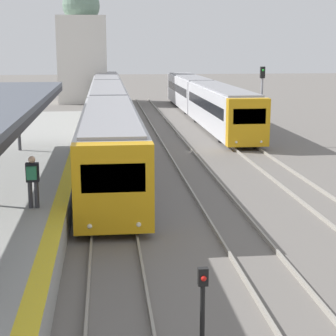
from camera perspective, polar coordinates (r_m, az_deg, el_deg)
person_on_platform at (r=18.02m, az=-13.60°, el=-0.96°), size 0.40×0.40×1.66m
train_near at (r=41.07m, az=-6.12°, el=6.28°), size 2.54×48.26×3.21m
train_far at (r=48.04m, az=3.55°, el=7.17°), size 2.49×31.38×3.19m
signal_post_near at (r=11.33m, az=3.54°, el=-13.30°), size 0.20×0.21×1.80m
signal_mast_far at (r=35.35m, az=9.50°, el=7.27°), size 0.28×0.29×4.80m
distant_domed_building at (r=62.71m, az=-8.69°, el=11.89°), size 5.17×5.17×12.26m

